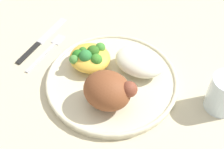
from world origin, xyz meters
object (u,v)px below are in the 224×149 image
roasted_chicken (108,90)px  fork (48,50)px  knife (38,43)px  water_glass (224,94)px  plate (112,80)px  mac_cheese_with_broccoli (89,57)px  rice_pile (139,62)px

roasted_chicken → fork: 0.23m
knife → water_glass: 0.44m
plate → mac_cheese_with_broccoli: mac_cheese_with_broccoli is taller
rice_pile → water_glass: size_ratio=1.33×
water_glass → knife: bearing=-176.4°
plate → roasted_chicken: bearing=-67.7°
roasted_chicken → rice_pile: 0.11m
fork → plate: bearing=-4.6°
fork → knife: (-0.04, 0.01, 0.00)m
water_glass → plate: bearing=-166.8°
rice_pile → mac_cheese_with_broccoli: size_ratio=1.19×
fork → water_glass: (0.41, 0.04, 0.04)m
mac_cheese_with_broccoli → knife: 0.16m
plate → fork: (-0.18, 0.01, -0.01)m
mac_cheese_with_broccoli → water_glass: size_ratio=1.12×
roasted_chicken → fork: roasted_chicken is taller
mac_cheese_with_broccoli → knife: (-0.16, 0.01, -0.04)m
rice_pile → fork: (-0.22, -0.04, -0.04)m
mac_cheese_with_broccoli → plate: bearing=-10.9°
plate → knife: plate is taller
knife → fork: bearing=-14.8°
mac_cheese_with_broccoli → water_glass: 0.29m
mac_cheese_with_broccoli → fork: bearing=178.7°
roasted_chicken → water_glass: 0.23m
plate → roasted_chicken: size_ratio=2.75×
water_glass → rice_pile: bearing=-179.7°
knife → rice_pile: bearing=5.9°
water_glass → roasted_chicken: bearing=-150.6°
rice_pile → water_glass: bearing=0.3°
mac_cheese_with_broccoli → fork: 0.13m
fork → knife: knife is taller
plate → roasted_chicken: roasted_chicken is taller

